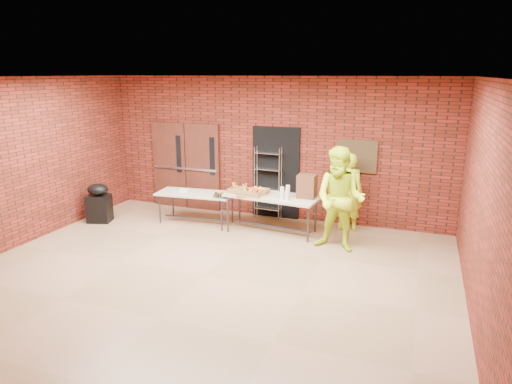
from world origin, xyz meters
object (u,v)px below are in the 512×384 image
Objects in this scene: covered_grill at (99,203)px; volunteer_woman at (348,192)px; wire_rack at (268,183)px; coffee_dispenser at (307,186)px; table_left at (196,195)px; table_right at (272,199)px; volunteer_man at (340,199)px.

covered_grill is 0.53× the size of volunteer_woman.
wire_rack is 3.47× the size of coffee_dispenser.
covered_grill is (-4.57, -0.78, -0.60)m from coffee_dispenser.
table_left is 0.87× the size of table_right.
wire_rack reaches higher than covered_grill.
volunteer_woman is (1.46, 0.67, 0.11)m from table_right.
table_right is 1.03× the size of volunteer_man.
wire_rack reaches higher than coffee_dispenser.
volunteer_man is at bearing -13.26° from table_left.
coffee_dispenser reaches higher than table_right.
volunteer_woman is (3.23, 0.68, 0.20)m from table_left.
table_right is at bearing 16.53° from volunteer_woman.
table_left is at bearing -143.97° from wire_rack.
volunteer_woman is at bearing 37.39° from coffee_dispenser.
volunteer_woman reaches higher than coffee_dispenser.
volunteer_man is at bearing -33.26° from wire_rack.
volunteer_man is at bearing -36.90° from coffee_dispenser.
coffee_dispenser is 0.28× the size of volunteer_woman.
volunteer_woman is at bearing 31.07° from table_right.
table_right is 4.23× the size of coffee_dispenser.
volunteer_woman is (5.32, 1.35, 0.40)m from covered_grill.
volunteer_man is (3.27, -0.47, 0.34)m from table_left.
covered_grill is at bearing -167.27° from table_left.
wire_rack is 2.34m from volunteer_man.
coffee_dispenser is at bearing -2.42° from table_left.
coffee_dispenser reaches higher than table_left.
volunteer_man reaches higher than table_right.
volunteer_man reaches higher than table_left.
covered_grill is (-2.09, -0.67, -0.20)m from table_left.
volunteer_woman is at bearing -3.90° from wire_rack.
table_left is at bearing -172.96° from table_right.
table_right is 3.93m from covered_grill.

